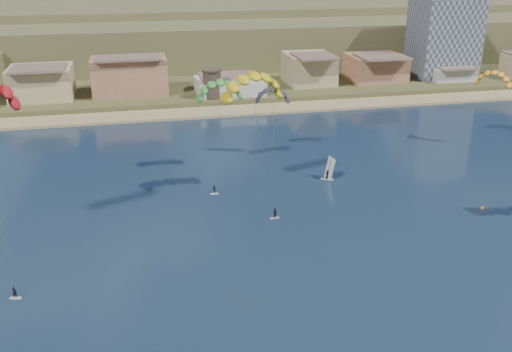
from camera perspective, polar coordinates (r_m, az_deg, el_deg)
The scene contains 11 objects.
beach at distance 164.73m, azimuth -5.56°, elevation 6.19°, with size 2200.00×12.00×0.90m.
foothills at distance 289.21m, azimuth -4.33°, elevation 14.73°, with size 940.00×210.00×18.00m.
town at distance 178.74m, azimuth -19.30°, elevation 8.87°, with size 400.00×24.00×12.00m.
apartment_tower at distance 208.98m, azimuth 17.89°, elevation 13.51°, with size 20.00×16.00×32.00m.
watchtower at distance 171.56m, azimuth -4.30°, elevation 8.97°, with size 5.82×5.82×8.60m.
kitesurfer_yellow at distance 102.32m, azimuth -0.30°, elevation 9.12°, with size 12.43×12.98×24.85m.
kitesurfer_green at distance 115.43m, azimuth -3.56°, elevation 8.58°, with size 9.91×12.74×21.16m.
distant_kite_dark at distance 126.27m, azimuth 1.61°, elevation 8.11°, with size 8.38×6.47×17.22m.
distant_kite_orange at distance 143.62m, azimuth 22.17°, elevation 9.03°, with size 8.22×8.22×19.21m.
windsurfer at distance 117.86m, azimuth 7.04°, elevation 0.32°, with size 2.81×2.93×4.57m.
buoy at distance 112.31m, azimuth 21.15°, elevation -2.92°, with size 0.64×0.64×0.64m.
Camera 1 is at (-18.38, -51.69, 44.22)m, focal length 41.14 mm.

